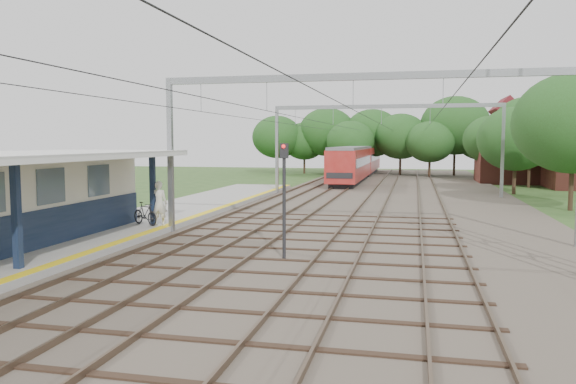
% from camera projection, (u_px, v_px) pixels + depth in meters
% --- Properties ---
extents(ground, '(160.00, 160.00, 0.00)m').
position_uv_depth(ground, '(77.00, 379.00, 9.89)').
color(ground, '#2D4C1E').
rests_on(ground, ground).
extents(ballast_bed, '(18.00, 90.00, 0.10)m').
position_uv_depth(ballast_bed, '(388.00, 203.00, 38.15)').
color(ballast_bed, '#473D33').
rests_on(ballast_bed, ground).
extents(platform, '(5.00, 52.00, 0.35)m').
position_uv_depth(platform, '(111.00, 231.00, 25.12)').
color(platform, gray).
rests_on(platform, ground).
extents(yellow_stripe, '(0.45, 52.00, 0.01)m').
position_uv_depth(yellow_stripe, '(157.00, 229.00, 24.61)').
color(yellow_stripe, yellow).
rests_on(yellow_stripe, platform).
extents(rail_tracks, '(11.80, 88.00, 0.15)m').
position_uv_depth(rail_tracks, '(351.00, 200.00, 38.69)').
color(rail_tracks, brown).
rests_on(rail_tracks, ballast_bed).
extents(catenary_system, '(17.22, 88.00, 7.00)m').
position_uv_depth(catenary_system, '(375.00, 119.00, 33.21)').
color(catenary_system, gray).
rests_on(catenary_system, ground).
extents(tree_band, '(31.72, 30.88, 8.82)m').
position_uv_depth(tree_band, '(398.00, 135.00, 64.10)').
color(tree_band, '#382619').
rests_on(tree_band, ground).
extents(house_far, '(8.00, 6.12, 8.66)m').
position_uv_depth(house_far, '(519.00, 151.00, 56.60)').
color(house_far, brown).
rests_on(house_far, ground).
extents(person, '(0.78, 0.55, 2.05)m').
position_uv_depth(person, '(159.00, 203.00, 25.57)').
color(person, silver).
rests_on(person, platform).
extents(bicycle, '(1.78, 1.28, 1.06)m').
position_uv_depth(bicycle, '(145.00, 214.00, 25.77)').
color(bicycle, black).
rests_on(bicycle, platform).
extents(train, '(2.72, 33.86, 3.59)m').
position_uv_depth(train, '(359.00, 161.00, 64.18)').
color(train, black).
rests_on(train, ballast_bed).
extents(signal_post, '(0.29, 0.26, 4.12)m').
position_uv_depth(signal_post, '(284.00, 189.00, 19.41)').
color(signal_post, black).
rests_on(signal_post, ground).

